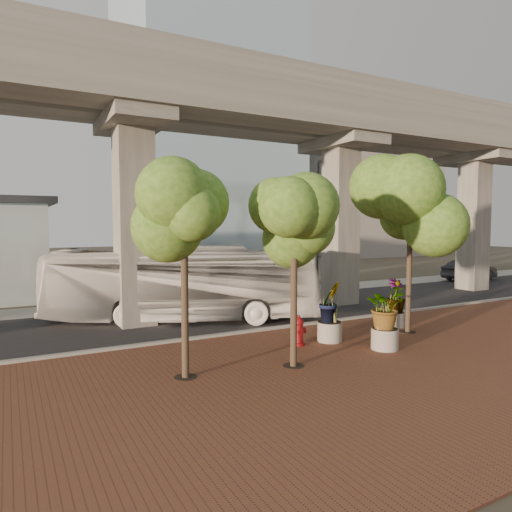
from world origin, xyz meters
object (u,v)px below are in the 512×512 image
parked_car (470,271)px  planter_front (385,310)px  transit_bus (184,284)px  fire_hydrant (298,331)px

parked_car → planter_front: planter_front is taller
transit_bus → fire_hydrant: bearing=-136.3°
transit_bus → parked_car: bearing=-57.2°
transit_bus → planter_front: 9.75m
fire_hydrant → planter_front: bearing=-38.6°
transit_bus → planter_front: bearing=-126.2°
parked_car → planter_front: 24.80m
planter_front → parked_car: bearing=29.6°
fire_hydrant → planter_front: size_ratio=0.48×
fire_hydrant → planter_front: planter_front is taller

